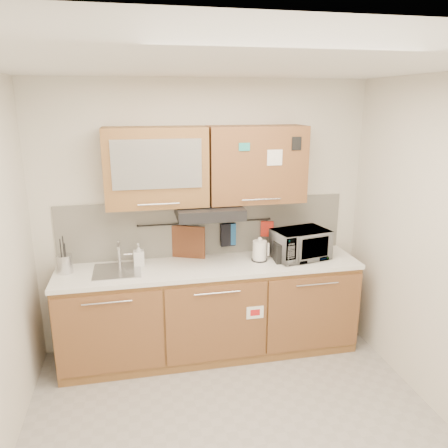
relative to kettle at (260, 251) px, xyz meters
name	(u,v)px	position (x,y,z in m)	size (l,w,h in m)	color
floor	(240,439)	(-0.48, -1.21, -1.01)	(3.20, 3.20, 0.00)	#9E9993
ceiling	(244,64)	(-0.48, -1.21, 1.59)	(3.20, 3.20, 0.00)	white
wall_back	(205,217)	(-0.48, 0.29, 0.29)	(3.20, 3.20, 0.00)	silver
base_cabinet	(211,314)	(-0.48, -0.02, -0.61)	(2.80, 0.64, 0.88)	olive
countertop	(211,267)	(-0.48, -0.02, -0.11)	(2.82, 0.62, 0.04)	white
backsplash	(205,227)	(-0.48, 0.28, 0.19)	(2.80, 0.02, 0.56)	silver
upper_cabinets	(207,166)	(-0.48, 0.11, 0.82)	(1.82, 0.37, 0.70)	olive
range_hood	(209,211)	(-0.48, 0.04, 0.41)	(0.60, 0.46, 0.10)	black
sink	(117,271)	(-1.33, 0.00, -0.09)	(0.42, 0.40, 0.26)	silver
utensil_rail	(206,222)	(-0.48, 0.24, 0.25)	(0.02, 0.02, 1.30)	black
utensil_crock	(65,264)	(-1.78, 0.05, -0.01)	(0.14, 0.14, 0.34)	silver
kettle	(260,251)	(0.00, 0.00, 0.00)	(0.17, 0.15, 0.23)	white
toaster	(288,252)	(0.25, -0.08, 0.00)	(0.26, 0.17, 0.19)	black
microwave	(300,244)	(0.40, -0.02, 0.05)	(0.51, 0.35, 0.28)	#999999
soap_bottle	(139,255)	(-1.13, 0.10, 0.01)	(0.10, 0.10, 0.21)	#999999
cutting_board	(186,249)	(-0.68, 0.22, 0.00)	(0.37, 0.03, 0.46)	brown
oven_mitt	(229,234)	(-0.25, 0.22, 0.12)	(0.13, 0.03, 0.22)	#1D5089
dark_pouch	(228,235)	(-0.26, 0.22, 0.11)	(0.15, 0.04, 0.23)	black
pot_holder	(267,229)	(0.14, 0.22, 0.15)	(0.13, 0.02, 0.16)	red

